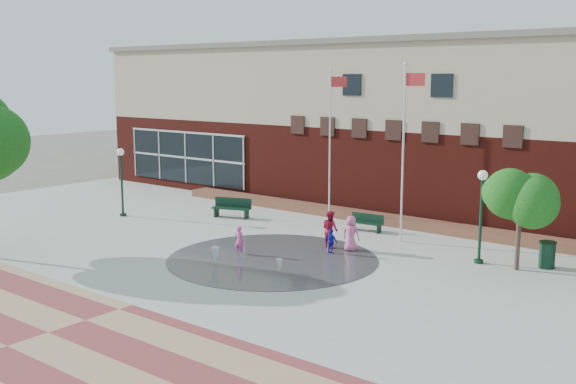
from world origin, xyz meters
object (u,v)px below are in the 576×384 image
Objects in this scene: child_splash at (239,241)px; trash_can at (547,255)px; bench_left at (232,212)px; flagpole_left at (331,137)px; flagpole_right at (404,144)px.

trash_can is at bearing -159.84° from child_splash.
flagpole_left is at bearing 8.59° from bench_left.
trash_can is (6.34, -0.23, -3.83)m from flagpole_right.
bench_left is (-4.50, -2.41, -3.92)m from flagpole_left.
trash_can reaches higher than bench_left.
flagpole_right is 7.49× the size of trash_can.
child_splash is at bearing -151.15° from trash_can.
flagpole_left reaches higher than bench_left.
flagpole_left is at bearing 156.17° from flagpole_right.
child_splash is at bearing -64.05° from bench_left.
flagpole_left is 6.39× the size of child_splash.
flagpole_left is 6.44m from bench_left.
child_splash is at bearing -130.74° from flagpole_right.
flagpole_left is 5.20m from flagpole_right.
trash_can is (11.29, -1.81, -3.72)m from flagpole_left.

